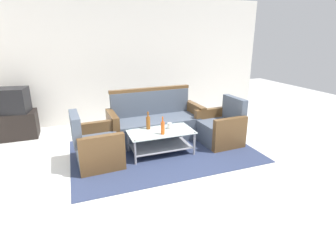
% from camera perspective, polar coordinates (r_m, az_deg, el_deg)
% --- Properties ---
extents(ground_plane, '(14.00, 14.00, 0.00)m').
position_cam_1_polar(ground_plane, '(3.86, 4.77, -12.69)').
color(ground_plane, white).
extents(wall_back, '(6.52, 0.12, 2.80)m').
position_cam_1_polar(wall_back, '(6.26, -7.13, 12.51)').
color(wall_back, silver).
rests_on(wall_back, ground).
extents(rug, '(3.10, 2.05, 0.01)m').
position_cam_1_polar(rug, '(4.58, -0.97, -7.41)').
color(rug, '#2D3856').
rests_on(rug, ground).
extents(couch, '(1.83, 0.80, 0.96)m').
position_cam_1_polar(couch, '(5.04, -2.77, -1.25)').
color(couch, '#4C5666').
rests_on(couch, rug).
extents(armchair_left, '(0.74, 0.80, 0.85)m').
position_cam_1_polar(armchair_left, '(4.20, -15.56, -6.32)').
color(armchair_left, '#4C5666').
rests_on(armchair_left, rug).
extents(armchair_right, '(0.73, 0.79, 0.85)m').
position_cam_1_polar(armchair_right, '(4.94, 11.60, -2.37)').
color(armchair_right, '#4C5666').
rests_on(armchair_right, rug).
extents(coffee_table, '(1.10, 0.60, 0.40)m').
position_cam_1_polar(coffee_table, '(4.41, -1.62, -4.69)').
color(coffee_table, silver).
rests_on(coffee_table, rug).
extents(bottle_orange, '(0.06, 0.06, 0.30)m').
position_cam_1_polar(bottle_orange, '(4.18, -1.17, -2.24)').
color(bottle_orange, '#D85919').
rests_on(bottle_orange, coffee_table).
extents(bottle_brown, '(0.07, 0.07, 0.31)m').
position_cam_1_polar(bottle_brown, '(4.43, -4.40, -1.11)').
color(bottle_brown, brown).
rests_on(bottle_brown, coffee_table).
extents(cup, '(0.08, 0.08, 0.10)m').
position_cam_1_polar(cup, '(4.45, 0.37, -1.84)').
color(cup, silver).
rests_on(cup, coffee_table).
extents(tv_stand, '(0.80, 0.50, 0.52)m').
position_cam_1_polar(tv_stand, '(5.91, -30.69, -1.47)').
color(tv_stand, black).
rests_on(tv_stand, ground).
extents(television, '(0.66, 0.53, 0.48)m').
position_cam_1_polar(television, '(5.79, -31.45, 3.22)').
color(television, black).
rests_on(television, tv_stand).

